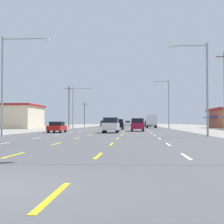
{
  "coord_description": "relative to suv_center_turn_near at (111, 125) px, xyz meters",
  "views": [
    {
      "loc": [
        3.27,
        -6.68,
        1.36
      ],
      "look_at": [
        -0.2,
        42.62,
        2.87
      ],
      "focal_mm": 54.5,
      "sensor_mm": 36.0,
      "label": 1
    }
  ],
  "objects": [
    {
      "name": "sedan_far_left_mid",
      "position": [
        -7.17,
        0.14,
        -0.27
      ],
      "size": [
        1.8,
        4.5,
        1.46
      ],
      "color": "red",
      "rests_on": "ground"
    },
    {
      "name": "suv_center_turn_near",
      "position": [
        0.0,
        0.0,
        0.0
      ],
      "size": [
        1.98,
        4.9,
        1.98
      ],
      "color": "white",
      "rests_on": "ground"
    },
    {
      "name": "ground_plane",
      "position": [
        -0.03,
        28.51,
        -1.03
      ],
      "size": [
        572.0,
        572.0,
        0.0
      ],
      "primitive_type": "plane",
      "color": "#4C4C4F"
    },
    {
      "name": "lane_markings",
      "position": [
        -0.03,
        67.01,
        -1.02
      ],
      "size": [
        10.64,
        227.6,
        0.01
      ],
      "color": "white",
      "rests_on": "ground"
    },
    {
      "name": "streetlight_right_row_1",
      "position": [
        9.83,
        27.46,
        4.78
      ],
      "size": [
        3.39,
        0.26,
        10.24
      ],
      "color": "gray",
      "rests_on": "ground"
    },
    {
      "name": "lot_apron_left",
      "position": [
        -24.78,
        28.51,
        -1.02
      ],
      "size": [
        28.0,
        440.0,
        0.01
      ],
      "primitive_type": "cube",
      "color": "gray",
      "rests_on": "ground"
    },
    {
      "name": "utility_pole_left_row_1",
      "position": [
        -12.85,
        36.56,
        4.21
      ],
      "size": [
        2.2,
        0.26,
        10.08
      ],
      "color": "brown",
      "rests_on": "ground"
    },
    {
      "name": "suv_far_left_farthest",
      "position": [
        -7.12,
        65.85,
        0.0
      ],
      "size": [
        1.98,
        4.9,
        1.98
      ],
      "color": "maroon",
      "rests_on": "ground"
    },
    {
      "name": "suv_far_right_distant_a",
      "position": [
        7.06,
        65.97,
        0.0
      ],
      "size": [
        1.98,
        4.9,
        1.98
      ],
      "color": "black",
      "rests_on": "ground"
    },
    {
      "name": "utility_pole_left_row_2",
      "position": [
        -13.87,
        68.29,
        3.2
      ],
      "size": [
        2.2,
        0.26,
        8.08
      ],
      "color": "brown",
      "rests_on": "ground"
    },
    {
      "name": "suv_center_turn_far",
      "position": [
        -0.1,
        20.87,
        0.0
      ],
      "size": [
        1.98,
        4.9,
        1.98
      ],
      "color": "black",
      "rests_on": "ground"
    },
    {
      "name": "signal_span_wire",
      "position": [
        -0.49,
        -29.33,
        4.78
      ],
      "size": [
        27.64,
        0.52,
        9.83
      ],
      "color": "brown",
      "rests_on": "ground"
    },
    {
      "name": "streetlight_left_row_1",
      "position": [
        -9.6,
        27.46,
        4.22
      ],
      "size": [
        4.87,
        0.26,
        8.82
      ],
      "color": "gray",
      "rests_on": "ground"
    },
    {
      "name": "streetlight_left_row_0",
      "position": [
        -9.65,
        -10.99,
        4.85
      ],
      "size": [
        4.9,
        0.26,
        10.02
      ],
      "color": "gray",
      "rests_on": "ground"
    },
    {
      "name": "box_truck_far_right_farther",
      "position": [
        7.02,
        39.55,
        0.81
      ],
      "size": [
        2.4,
        7.2,
        3.23
      ],
      "color": "white",
      "rests_on": "ground"
    },
    {
      "name": "storefront_left_row_2",
      "position": [
        -23.39,
        30.11,
        1.66
      ],
      "size": [
        9.75,
        13.28,
        5.32
      ],
      "color": "beige",
      "rests_on": "ground"
    },
    {
      "name": "suv_center_turn_distant_b",
      "position": [
        0.11,
        88.64,
        0.0
      ],
      "size": [
        1.98,
        4.9,
        1.98
      ],
      "color": "white",
      "rests_on": "ground"
    },
    {
      "name": "suv_inner_right_midfar",
      "position": [
        3.49,
        8.32,
        0.0
      ],
      "size": [
        1.98,
        4.9,
        1.98
      ],
      "color": "maroon",
      "rests_on": "ground"
    },
    {
      "name": "streetlight_right_row_0",
      "position": [
        9.74,
        -10.99,
        4.22
      ],
      "size": [
        3.76,
        0.26,
        9.07
      ],
      "color": "gray",
      "rests_on": "ground"
    }
  ]
}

